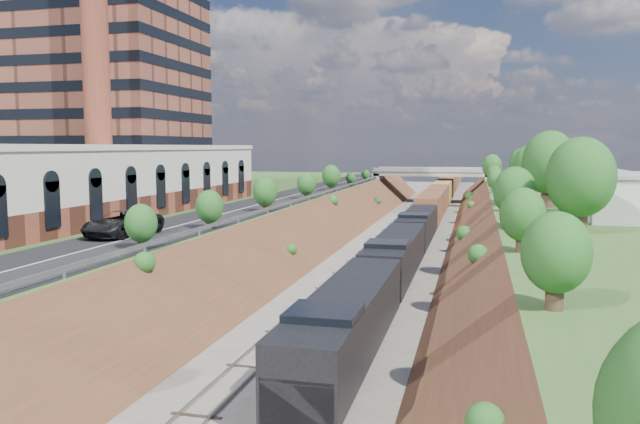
% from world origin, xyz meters
% --- Properties ---
extents(platform_left, '(44.00, 180.00, 5.00)m').
position_xyz_m(platform_left, '(-33.00, 60.00, 2.50)').
color(platform_left, '#325B25').
rests_on(platform_left, ground).
extents(embankment_left, '(10.00, 180.00, 10.00)m').
position_xyz_m(embankment_left, '(-11.00, 60.00, 0.00)').
color(embankment_left, brown).
rests_on(embankment_left, ground).
extents(embankment_right, '(10.00, 180.00, 10.00)m').
position_xyz_m(embankment_right, '(11.00, 60.00, 0.00)').
color(embankment_right, brown).
rests_on(embankment_right, ground).
extents(rail_left_track, '(1.58, 180.00, 0.18)m').
position_xyz_m(rail_left_track, '(-2.60, 60.00, 0.09)').
color(rail_left_track, gray).
rests_on(rail_left_track, ground).
extents(rail_right_track, '(1.58, 180.00, 0.18)m').
position_xyz_m(rail_right_track, '(2.60, 60.00, 0.09)').
color(rail_right_track, gray).
rests_on(rail_right_track, ground).
extents(road, '(8.00, 180.00, 0.10)m').
position_xyz_m(road, '(-15.50, 60.00, 5.05)').
color(road, black).
rests_on(road, platform_left).
extents(guardrail, '(0.10, 171.00, 0.70)m').
position_xyz_m(guardrail, '(-11.40, 59.80, 5.55)').
color(guardrail, '#99999E').
rests_on(guardrail, platform_left).
extents(commercial_building, '(14.30, 62.30, 7.00)m').
position_xyz_m(commercial_building, '(-28.00, 38.00, 8.51)').
color(commercial_building, brown).
rests_on(commercial_building, platform_left).
extents(highrise_tower, '(22.00, 22.00, 53.90)m').
position_xyz_m(highrise_tower, '(-44.00, 72.00, 32.88)').
color(highrise_tower, brown).
rests_on(highrise_tower, platform_left).
extents(smokestack, '(3.20, 3.20, 40.00)m').
position_xyz_m(smokestack, '(-36.00, 56.00, 25.00)').
color(smokestack, brown).
rests_on(smokestack, platform_left).
extents(overpass, '(24.50, 8.30, 7.40)m').
position_xyz_m(overpass, '(0.00, 122.00, 4.92)').
color(overpass, gray).
rests_on(overpass, ground).
extents(white_building_near, '(9.00, 12.00, 4.00)m').
position_xyz_m(white_building_near, '(23.50, 52.00, 7.00)').
color(white_building_near, silver).
rests_on(white_building_near, platform_right).
extents(white_building_far, '(8.00, 10.00, 3.60)m').
position_xyz_m(white_building_far, '(23.00, 74.00, 6.80)').
color(white_building_far, silver).
rests_on(white_building_far, platform_right).
extents(tree_right_large, '(5.25, 5.25, 7.61)m').
position_xyz_m(tree_right_large, '(17.00, 40.00, 9.38)').
color(tree_right_large, '#473323').
rests_on(tree_right_large, platform_right).
extents(tree_left_crest, '(2.45, 2.45, 3.55)m').
position_xyz_m(tree_left_crest, '(-11.80, 20.00, 7.04)').
color(tree_left_crest, '#473323').
rests_on(tree_left_crest, platform_left).
extents(freight_train, '(3.28, 201.12, 4.83)m').
position_xyz_m(freight_train, '(2.60, 113.81, 2.77)').
color(freight_train, black).
rests_on(freight_train, ground).
extents(suv, '(3.99, 7.23, 1.92)m').
position_xyz_m(suv, '(-16.75, 29.69, 6.06)').
color(suv, black).
rests_on(suv, road).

